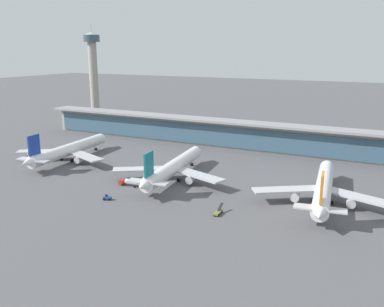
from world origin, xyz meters
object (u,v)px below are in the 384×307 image
(airliner_left_stand, at_px, (68,150))
(safety_cone_alpha, at_px, (49,177))
(airliner_centre_stand, at_px, (173,167))
(airliner_right_stand, at_px, (324,188))
(service_truck_by_tail_red, at_px, (130,182))
(service_truck_near_nose_white, at_px, (297,189))
(control_tower, at_px, (93,69))
(service_truck_mid_apron_white, at_px, (29,152))
(service_truck_under_wing_blue, at_px, (107,198))
(service_truck_on_taxiway_olive, at_px, (218,212))

(airliner_left_stand, relative_size, safety_cone_alpha, 92.13)
(airliner_centre_stand, bearing_deg, airliner_right_stand, 1.20)
(service_truck_by_tail_red, bearing_deg, airliner_right_stand, 12.84)
(airliner_right_stand, relative_size, service_truck_near_nose_white, 19.86)
(airliner_left_stand, bearing_deg, airliner_right_stand, -1.28)
(service_truck_near_nose_white, relative_size, control_tower, 0.05)
(airliner_right_stand, xyz_separation_m, service_truck_mid_apron_white, (-147.73, 1.35, -3.71))
(control_tower, bearing_deg, service_truck_under_wing_blue, -49.37)
(service_truck_under_wing_blue, bearing_deg, service_truck_by_tail_red, 96.36)
(airliner_right_stand, distance_m, service_truck_on_taxiway_olive, 40.35)
(airliner_left_stand, height_order, service_truck_near_nose_white, airliner_left_stand)
(service_truck_mid_apron_white, bearing_deg, service_truck_by_tail_red, -13.32)
(service_truck_under_wing_blue, bearing_deg, service_truck_on_taxiway_olive, 7.79)
(service_truck_under_wing_blue, xyz_separation_m, control_tower, (-119.17, 138.87, 37.77))
(control_tower, bearing_deg, service_truck_on_taxiway_olive, -39.66)
(service_truck_near_nose_white, xyz_separation_m, safety_cone_alpha, (-98.44, -30.89, -0.56))
(airliner_left_stand, distance_m, service_truck_by_tail_red, 53.50)
(service_truck_near_nose_white, bearing_deg, service_truck_by_tail_red, -158.06)
(service_truck_near_nose_white, distance_m, service_truck_by_tail_red, 65.89)
(safety_cone_alpha, bearing_deg, airliner_right_stand, 11.73)
(service_truck_under_wing_blue, height_order, control_tower, control_tower)
(service_truck_under_wing_blue, relative_size, service_truck_by_tail_red, 0.37)
(service_truck_under_wing_blue, bearing_deg, service_truck_near_nose_white, 34.97)
(airliner_left_stand, xyz_separation_m, control_tower, (-67.50, 102.81, 33.24))
(service_truck_near_nose_white, height_order, service_truck_under_wing_blue, same)
(service_truck_on_taxiway_olive, bearing_deg, control_tower, 140.34)
(airliner_left_stand, height_order, airliner_right_stand, same)
(airliner_left_stand, xyz_separation_m, service_truck_on_taxiway_olive, (93.14, -30.39, -4.60))
(service_truck_mid_apron_white, relative_size, safety_cone_alpha, 10.58)
(airliner_centre_stand, relative_size, safety_cone_alpha, 92.08)
(service_truck_under_wing_blue, xyz_separation_m, service_truck_mid_apron_white, (-77.23, 34.67, 0.82))
(airliner_centre_stand, relative_size, service_truck_near_nose_white, 19.86)
(service_truck_by_tail_red, height_order, service_truck_on_taxiway_olive, service_truck_by_tail_red)
(service_truck_near_nose_white, distance_m, safety_cone_alpha, 103.17)
(service_truck_under_wing_blue, relative_size, service_truck_mid_apron_white, 0.44)
(service_truck_near_nose_white, relative_size, service_truck_mid_apron_white, 0.44)
(service_truck_mid_apron_white, relative_size, service_truck_by_tail_red, 0.85)
(airliner_left_stand, height_order, service_truck_by_tail_red, airliner_left_stand)
(service_truck_near_nose_white, height_order, service_truck_mid_apron_white, service_truck_mid_apron_white)
(service_truck_under_wing_blue, bearing_deg, service_truck_mid_apron_white, 155.82)
(service_truck_near_nose_white, bearing_deg, service_truck_under_wing_blue, -145.03)
(control_tower, bearing_deg, service_truck_by_tail_red, -46.14)
(airliner_centre_stand, relative_size, service_truck_by_tail_red, 7.42)
(service_truck_mid_apron_white, xyz_separation_m, service_truck_by_tail_red, (75.35, -17.85, 0.02))
(control_tower, bearing_deg, safety_cone_alpha, -58.07)
(control_tower, relative_size, safety_cone_alpha, 101.21)
(service_truck_on_taxiway_olive, bearing_deg, safety_cone_alpha, 176.54)
(service_truck_near_nose_white, xyz_separation_m, service_truck_on_taxiway_olive, (-17.77, -35.77, -0.07))
(airliner_centre_stand, xyz_separation_m, safety_cone_alpha, (-48.70, -21.50, -5.09))
(airliner_left_stand, height_order, service_truck_under_wing_blue, airliner_left_stand)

